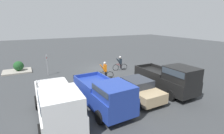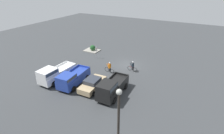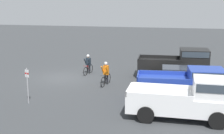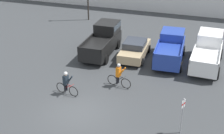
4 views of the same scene
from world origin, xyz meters
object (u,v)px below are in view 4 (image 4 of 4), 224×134
at_px(pickup_truck_0, 103,39).
at_px(cyclist_1, 66,83).
at_px(pickup_truck_1, 170,47).
at_px(fire_lane_sign, 182,112).
at_px(pickup_truck_2, 208,50).
at_px(cyclist_0, 119,75).
at_px(sedan_0, 135,49).

xyz_separation_m(pickup_truck_0, cyclist_1, (0.20, -7.24, -0.35)).
xyz_separation_m(pickup_truck_1, fire_lane_sign, (2.15, -9.16, 0.24)).
bearing_deg(pickup_truck_0, pickup_truck_2, 3.36).
bearing_deg(cyclist_0, pickup_truck_1, 65.05).
height_order(pickup_truck_1, pickup_truck_2, pickup_truck_2).
bearing_deg(pickup_truck_0, sedan_0, -5.05).
relative_size(pickup_truck_1, pickup_truck_2, 0.92).
bearing_deg(pickup_truck_2, pickup_truck_1, -175.41).
bearing_deg(fire_lane_sign, sedan_0, 119.72).
xyz_separation_m(sedan_0, cyclist_1, (-2.62, -7.00, 0.08)).
xyz_separation_m(pickup_truck_2, cyclist_1, (-8.23, -7.74, -0.35)).
height_order(pickup_truck_1, cyclist_0, pickup_truck_1).
bearing_deg(pickup_truck_2, fire_lane_sign, -94.16).
bearing_deg(fire_lane_sign, pickup_truck_1, 103.23).
bearing_deg(pickup_truck_0, fire_lane_sign, -48.94).
distance_m(pickup_truck_1, cyclist_0, 6.00).
relative_size(pickup_truck_2, cyclist_0, 3.17).
height_order(pickup_truck_0, pickup_truck_1, pickup_truck_0).
bearing_deg(cyclist_1, pickup_truck_2, 43.24).
distance_m(cyclist_0, cyclist_1, 3.54).
bearing_deg(fire_lane_sign, cyclist_1, 167.72).
distance_m(sedan_0, fire_lane_sign, 9.97).
bearing_deg(cyclist_1, sedan_0, 69.49).
bearing_deg(pickup_truck_2, cyclist_1, -136.76).
distance_m(pickup_truck_1, pickup_truck_2, 2.85).
height_order(pickup_truck_0, fire_lane_sign, pickup_truck_0).
relative_size(sedan_0, fire_lane_sign, 2.00).
distance_m(pickup_truck_2, fire_lane_sign, 9.41).
relative_size(pickup_truck_1, cyclist_1, 3.05).
xyz_separation_m(cyclist_0, fire_lane_sign, (4.68, -3.72, 0.47)).
xyz_separation_m(pickup_truck_0, sedan_0, (2.81, -0.25, -0.43)).
height_order(pickup_truck_2, cyclist_1, pickup_truck_2).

